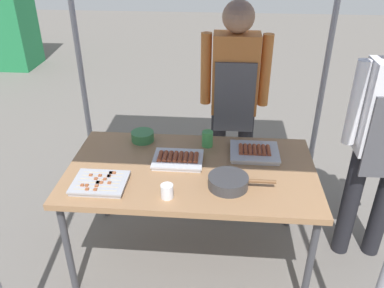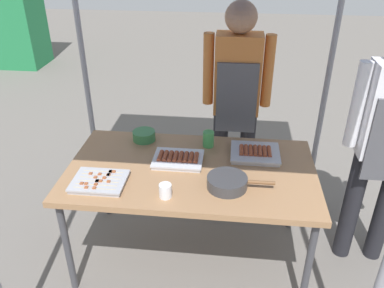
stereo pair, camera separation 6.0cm
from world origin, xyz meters
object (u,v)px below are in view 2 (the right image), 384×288
at_px(stall_table, 191,175).
at_px(neighbor_stall_left, 9,11).
at_px(tray_meat_skewers, 99,182).
at_px(condiment_bowl, 144,136).
at_px(drink_cup_near_edge, 165,191).
at_px(tray_pork_links, 255,153).
at_px(tray_grilled_sausages, 178,159).
at_px(cooking_wok, 228,182).
at_px(drink_cup_by_wok, 208,139).
at_px(vendor_woman, 237,93).

distance_m(stall_table, neighbor_stall_left, 5.37).
relative_size(tray_meat_skewers, condiment_bowl, 1.97).
xyz_separation_m(stall_table, drink_cup_near_edge, (-0.11, -0.32, 0.10)).
distance_m(tray_meat_skewers, drink_cup_near_edge, 0.43).
height_order(tray_pork_links, drink_cup_near_edge, drink_cup_near_edge).
xyz_separation_m(stall_table, neighbor_stall_left, (-3.44, 4.12, 0.19)).
bearing_deg(stall_table, tray_pork_links, 26.21).
relative_size(tray_grilled_sausages, drink_cup_near_edge, 3.85).
xyz_separation_m(cooking_wok, condiment_bowl, (-0.62, 0.53, -0.00)).
xyz_separation_m(drink_cup_by_wok, vendor_woman, (0.18, 0.40, 0.19)).
height_order(tray_meat_skewers, drink_cup_near_edge, drink_cup_near_edge).
bearing_deg(tray_meat_skewers, tray_grilled_sausages, 34.79).
relative_size(tray_grilled_sausages, condiment_bowl, 2.00).
bearing_deg(drink_cup_near_edge, drink_cup_by_wok, 71.97).
height_order(drink_cup_near_edge, vendor_woman, vendor_woman).
xyz_separation_m(stall_table, tray_pork_links, (0.41, 0.20, 0.07)).
relative_size(condiment_bowl, vendor_woman, 0.10).
distance_m(stall_table, cooking_wok, 0.32).
distance_m(stall_table, drink_cup_by_wok, 0.33).
height_order(cooking_wok, condiment_bowl, same).
relative_size(tray_pork_links, cooking_wok, 0.82).
relative_size(drink_cup_near_edge, vendor_woman, 0.05).
bearing_deg(drink_cup_by_wok, cooking_wok, -72.71).
distance_m(tray_grilled_sausages, condiment_bowl, 0.40).
xyz_separation_m(cooking_wok, drink_cup_by_wok, (-0.15, 0.49, 0.02)).
height_order(tray_grilled_sausages, tray_meat_skewers, tray_grilled_sausages).
bearing_deg(vendor_woman, tray_grilled_sausages, 59.87).
relative_size(stall_table, drink_cup_near_edge, 18.87).
xyz_separation_m(stall_table, cooking_wok, (0.24, -0.19, 0.09)).
height_order(stall_table, condiment_bowl, condiment_bowl).
height_order(drink_cup_near_edge, neighbor_stall_left, neighbor_stall_left).
xyz_separation_m(tray_pork_links, cooking_wok, (-0.17, -0.39, 0.02)).
bearing_deg(condiment_bowl, vendor_woman, 28.65).
distance_m(stall_table, tray_meat_skewers, 0.59).
height_order(tray_pork_links, condiment_bowl, condiment_bowl).
bearing_deg(cooking_wok, tray_pork_links, 65.91).
bearing_deg(tray_grilled_sausages, vendor_woman, 59.87).
xyz_separation_m(drink_cup_near_edge, neighbor_stall_left, (-3.32, 4.44, 0.10)).
height_order(stall_table, cooking_wok, cooking_wok).
height_order(cooking_wok, vendor_woman, vendor_woman).
height_order(stall_table, tray_meat_skewers, tray_meat_skewers).
height_order(tray_meat_skewers, drink_cup_by_wok, drink_cup_by_wok).
xyz_separation_m(drink_cup_near_edge, drink_cup_by_wok, (0.20, 0.62, 0.01)).
relative_size(tray_meat_skewers, drink_cup_near_edge, 3.79).
distance_m(tray_pork_links, neighbor_stall_left, 5.49).
relative_size(tray_grilled_sausages, drink_cup_by_wok, 2.88).
distance_m(drink_cup_near_edge, vendor_woman, 1.11).
bearing_deg(tray_pork_links, neighbor_stall_left, 134.51).
height_order(tray_meat_skewers, cooking_wok, cooking_wok).
height_order(cooking_wok, drink_cup_near_edge, drink_cup_near_edge).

